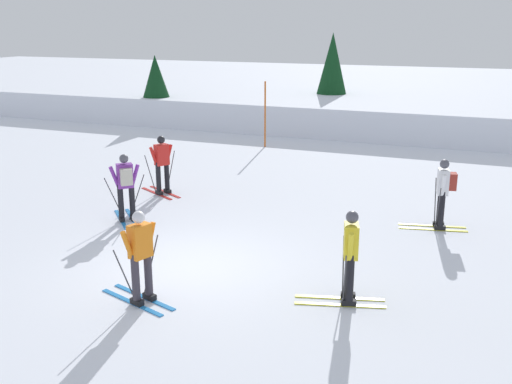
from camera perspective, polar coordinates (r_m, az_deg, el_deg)
name	(u,v)px	position (r m, az deg, el deg)	size (l,w,h in m)	color
ground_plane	(192,267)	(12.28, -6.17, -7.13)	(120.00, 120.00, 0.00)	silver
far_snow_ridge	(370,113)	(28.99, 10.91, 7.48)	(80.00, 8.34, 1.32)	silver
skier_red	(162,163)	(17.21, -9.03, 2.74)	(1.58, 1.09, 1.71)	red
skier_purple	(126,184)	(14.97, -12.41, 0.72)	(1.37, 1.42, 1.71)	#237AC6
skier_white	(443,191)	(14.77, 17.53, 0.13)	(1.64, 0.99, 1.71)	gold
skier_yellow	(350,254)	(10.50, 9.00, -5.94)	(1.64, 0.97, 1.71)	gold
skier_orange	(140,254)	(10.56, -11.05, -5.91)	(1.64, 0.96, 1.71)	#237AC6
trail_marker_pole	(265,114)	(23.62, 0.88, 7.45)	(0.06, 0.06, 2.60)	#C65614
conifer_far_left	(156,84)	(29.44, -9.60, 10.22)	(1.72, 1.72, 3.31)	#513823
conifer_far_right	(332,69)	(30.63, 7.32, 11.63)	(1.77, 1.77, 4.33)	#513823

